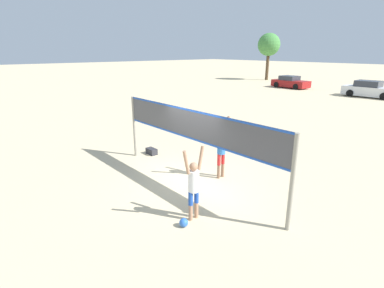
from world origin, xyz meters
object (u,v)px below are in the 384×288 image
at_px(parked_car_near, 290,82).
at_px(parked_car_far, 370,90).
at_px(volleyball, 184,223).
at_px(gear_bag, 152,151).
at_px(volleyball_net, 192,132).
at_px(player_spiker, 194,183).
at_px(tree_left_cluster, 269,45).
at_px(player_blocker, 221,146).

relative_size(parked_car_near, parked_car_far, 0.92).
height_order(volleyball, gear_bag, gear_bag).
distance_m(volleyball_net, parked_car_near, 28.63).
bearing_deg(gear_bag, player_spiker, -21.90).
height_order(volleyball_net, parked_car_far, volleyball_net).
bearing_deg(player_spiker, volleyball, -164.37).
bearing_deg(tree_left_cluster, gear_bag, -61.96).
xyz_separation_m(volleyball_net, player_spiker, (1.70, -1.42, -0.75)).
xyz_separation_m(parked_car_near, parked_car_far, (8.83, -0.87, 0.06)).
bearing_deg(tree_left_cluster, player_spiker, -56.95).
bearing_deg(parked_car_near, player_spiker, -59.84).
height_order(gear_bag, parked_car_far, parked_car_far).
xyz_separation_m(player_blocker, gear_bag, (-3.61, -0.46, -1.00)).
bearing_deg(player_blocker, tree_left_cluster, -146.67).
distance_m(player_spiker, player_blocker, 2.84).
distance_m(player_spiker, volleyball, 1.01).
xyz_separation_m(parked_car_near, tree_left_cluster, (-7.67, 6.09, 4.28)).
distance_m(parked_car_near, parked_car_far, 8.87).
bearing_deg(player_blocker, volleyball, 27.61).
bearing_deg(volleyball, volleyball_net, 134.52).
bearing_deg(player_blocker, gear_bag, -82.80).
relative_size(volleyball, tree_left_cluster, 0.03).
bearing_deg(player_blocker, parked_car_far, -170.98).
relative_size(player_blocker, gear_bag, 4.21).
bearing_deg(tree_left_cluster, volleyball, -57.14).
bearing_deg(player_spiker, volleyball_net, 50.13).
xyz_separation_m(volleyball, gear_bag, (-5.13, 2.45, 0.01)).
bearing_deg(player_blocker, parked_car_near, -153.00).
bearing_deg(player_blocker, volleyball_net, -16.22).
xyz_separation_m(player_spiker, gear_bag, (-5.01, 2.01, -0.89)).
distance_m(volleyball_net, parked_car_far, 25.21).
xyz_separation_m(gear_bag, parked_car_near, (-9.01, 25.22, 0.50)).
bearing_deg(volleyball, gear_bag, 154.51).
xyz_separation_m(volleyball, parked_car_near, (-14.14, 27.67, 0.51)).
bearing_deg(parked_car_near, parked_car_far, -2.73).
relative_size(player_spiker, parked_car_far, 0.42).
relative_size(parked_car_near, tree_left_cluster, 0.65).
distance_m(player_spiker, parked_car_near, 30.63).
relative_size(volleyball_net, tree_left_cluster, 1.11).
relative_size(parked_car_far, tree_left_cluster, 0.71).
relative_size(volleyball, parked_car_near, 0.05).
height_order(gear_bag, tree_left_cluster, tree_left_cluster).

